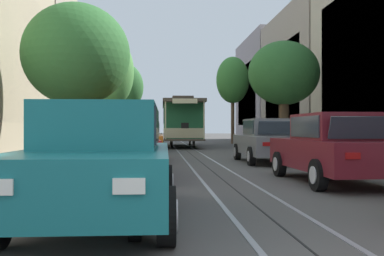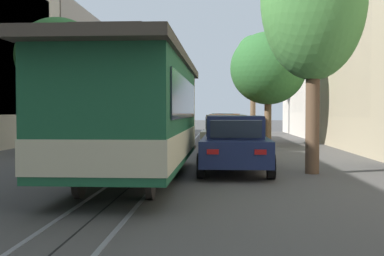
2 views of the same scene
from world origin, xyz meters
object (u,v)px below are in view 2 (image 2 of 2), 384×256
object	(u,v)px
parked_car_beige_fourth_left	(226,135)
street_tree_kerb_left_near	(253,55)
street_tree_kerb_right_second	(58,57)
pedestrian_on_left_pavement	(77,126)
parked_car_maroon_second_right	(151,125)
parked_car_orange_mid_left	(224,129)
pedestrian_on_right_pavement	(26,132)
motorcycle_with_rider	(216,126)
fire_hydrant	(121,133)
parked_car_navy_fifth_left	(235,144)
parked_car_teal_near_left	(223,124)
street_tree_kerb_left_second	(268,68)
parked_car_red_near_right	(163,123)
cable_car_trolley	(134,113)
parked_car_red_second_left	(226,126)
street_tree_kerb_right_near	(132,79)
parked_car_grey_mid_right	(137,128)

from	to	relation	value
parked_car_beige_fourth_left	street_tree_kerb_left_near	xyz separation A→B (m)	(-2.30, -17.57, 5.13)
street_tree_kerb_right_second	pedestrian_on_left_pavement	distance (m)	7.65
parked_car_maroon_second_right	street_tree_kerb_right_second	bearing A→B (deg)	79.22
parked_car_orange_mid_left	pedestrian_on_right_pavement	distance (m)	9.78
parked_car_maroon_second_right	motorcycle_with_rider	size ratio (longest dim) A/B	2.20
fire_hydrant	parked_car_navy_fifth_left	bearing A→B (deg)	112.19
parked_car_teal_near_left	motorcycle_with_rider	distance (m)	0.67
street_tree_kerb_left_near	fire_hydrant	world-z (taller)	street_tree_kerb_left_near
pedestrian_on_right_pavement	parked_car_teal_near_left	bearing A→B (deg)	-115.97
street_tree_kerb_left_second	parked_car_maroon_second_right	bearing A→B (deg)	-42.96
parked_car_red_near_right	street_tree_kerb_left_near	world-z (taller)	street_tree_kerb_left_near
cable_car_trolley	pedestrian_on_right_pavement	distance (m)	9.51
parked_car_red_second_left	parked_car_orange_mid_left	bearing A→B (deg)	87.99
parked_car_orange_mid_left	parked_car_navy_fifth_left	distance (m)	11.04
street_tree_kerb_right_near	fire_hydrant	distance (m)	7.32
parked_car_orange_mid_left	street_tree_kerb_left_second	size ratio (longest dim) A/B	0.75
parked_car_red_near_right	fire_hydrant	xyz separation A→B (m)	(1.48, 8.95, -0.38)
parked_car_red_second_left	pedestrian_on_right_pavement	bearing A→B (deg)	53.60
parked_car_red_near_right	pedestrian_on_right_pavement	xyz separation A→B (m)	(3.28, 19.11, 0.09)
street_tree_kerb_right_second	motorcycle_with_rider	distance (m)	17.58
parked_car_orange_mid_left	street_tree_kerb_right_near	size ratio (longest dim) A/B	0.79
cable_car_trolley	parked_car_maroon_second_right	bearing A→B (deg)	-83.07
pedestrian_on_right_pavement	fire_hydrant	bearing A→B (deg)	-100.04
parked_car_teal_near_left	motorcycle_with_rider	bearing A→B (deg)	-43.92
street_tree_kerb_left_near	street_tree_kerb_left_second	bearing A→B (deg)	89.75
parked_car_teal_near_left	parked_car_orange_mid_left	world-z (taller)	same
parked_car_beige_fourth_left	cable_car_trolley	world-z (taller)	cable_car_trolley
street_tree_kerb_left_near	motorcycle_with_rider	world-z (taller)	street_tree_kerb_left_near
parked_car_teal_near_left	parked_car_orange_mid_left	bearing A→B (deg)	89.87
street_tree_kerb_right_second	pedestrian_on_left_pavement	bearing A→B (deg)	-79.75
cable_car_trolley	parked_car_grey_mid_right	bearing A→B (deg)	-80.57
parked_car_beige_fourth_left	street_tree_kerb_right_second	size ratio (longest dim) A/B	0.78
parked_car_red_second_left	pedestrian_on_left_pavement	bearing A→B (deg)	21.05
parked_car_orange_mid_left	fire_hydrant	bearing A→B (deg)	-36.24
parked_car_orange_mid_left	parked_car_grey_mid_right	distance (m)	4.86
street_tree_kerb_right_near	street_tree_kerb_right_second	distance (m)	15.51
motorcycle_with_rider	parked_car_orange_mid_left	bearing A→B (deg)	92.23
fire_hydrant	parked_car_red_second_left	bearing A→B (deg)	-171.53
pedestrian_on_left_pavement	parked_car_grey_mid_right	bearing A→B (deg)	164.44
parked_car_teal_near_left	parked_car_maroon_second_right	bearing A→B (deg)	38.11
parked_car_orange_mid_left	cable_car_trolley	world-z (taller)	cable_car_trolley
parked_car_teal_near_left	parked_car_grey_mid_right	bearing A→B (deg)	63.81
cable_car_trolley	pedestrian_on_right_pavement	bearing A→B (deg)	-52.99
parked_car_grey_mid_right	parked_car_teal_near_left	bearing A→B (deg)	-116.19
parked_car_teal_near_left	parked_car_red_second_left	bearing A→B (deg)	91.78
parked_car_teal_near_left	parked_car_red_second_left	distance (m)	5.37
parked_car_maroon_second_right	fire_hydrant	world-z (taller)	parked_car_maroon_second_right
parked_car_grey_mid_right	fire_hydrant	world-z (taller)	parked_car_grey_mid_right
parked_car_orange_mid_left	parked_car_teal_near_left	bearing A→B (deg)	-90.13
parked_car_navy_fifth_left	parked_car_grey_mid_right	xyz separation A→B (m)	(4.85, -12.30, 0.00)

